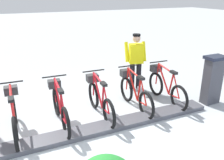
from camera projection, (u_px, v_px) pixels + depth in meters
name	position (u px, v px, depth m)	size (l,w,h in m)	color
ground_plane	(78.00, 136.00, 4.97)	(60.00, 60.00, 0.00)	#A5AAAA
dock_rail_base	(78.00, 134.00, 4.95)	(0.44, 6.43, 0.10)	#47474C
payment_kiosk	(212.00, 79.00, 6.20)	(0.36, 0.52, 1.28)	#38383D
bike_docked_0	(165.00, 86.00, 6.37)	(1.72, 0.54, 1.02)	black
bike_docked_1	(134.00, 92.00, 6.00)	(1.72, 0.54, 1.02)	black
bike_docked_2	(99.00, 99.00, 5.64)	(1.72, 0.54, 1.02)	black
bike_docked_3	(60.00, 106.00, 5.27)	(1.72, 0.54, 1.02)	black
bike_docked_4	(14.00, 115.00, 4.91)	(1.72, 0.54, 1.02)	black
worker_near_rack	(136.00, 60.00, 7.03)	(0.57, 0.69, 1.66)	white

